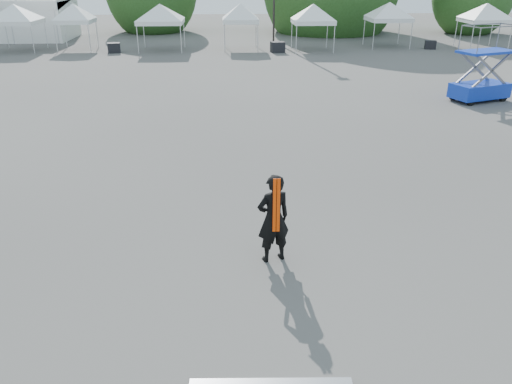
{
  "coord_description": "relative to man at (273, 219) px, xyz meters",
  "views": [
    {
      "loc": [
        -0.92,
        -11.49,
        5.74
      ],
      "look_at": [
        -0.37,
        -1.65,
        1.3
      ],
      "focal_mm": 35.0,
      "sensor_mm": 36.0,
      "label": 1
    }
  ],
  "objects": [
    {
      "name": "man",
      "position": [
        0.0,
        0.0,
        0.0
      ],
      "size": [
        0.83,
        0.68,
        1.97
      ],
      "rotation": [
        0.0,
        0.0,
        3.48
      ],
      "color": "black",
      "rests_on": "ground"
    },
    {
      "name": "tent_b",
      "position": [
        -16.35,
        30.39,
        2.07
      ],
      "size": [
        4.47,
        4.47,
        3.88
      ],
      "color": "silver",
      "rests_on": "ground"
    },
    {
      "name": "tent_g",
      "position": [
        11.7,
        31.04,
        2.07
      ],
      "size": [
        4.38,
        4.38,
        3.88
      ],
      "color": "silver",
      "rests_on": "ground"
    },
    {
      "name": "tent_f",
      "position": [
        5.52,
        29.39,
        2.07
      ],
      "size": [
        4.19,
        4.19,
        3.88
      ],
      "color": "silver",
      "rests_on": "ground"
    },
    {
      "name": "tent_e",
      "position": [
        0.18,
        30.4,
        2.07
      ],
      "size": [
        3.77,
        3.77,
        3.88
      ],
      "color": "silver",
      "rests_on": "ground"
    },
    {
      "name": "tent_d",
      "position": [
        -5.75,
        30.01,
        2.07
      ],
      "size": [
        4.67,
        4.67,
        3.88
      ],
      "color": "silver",
      "rests_on": "ground"
    },
    {
      "name": "tent_h",
      "position": [
        18.65,
        29.52,
        2.07
      ],
      "size": [
        4.36,
        4.36,
        3.88
      ],
      "color": "silver",
      "rests_on": "ground"
    },
    {
      "name": "ground",
      "position": [
        0.05,
        2.32,
        -0.99
      ],
      "size": [
        120.0,
        120.0,
        0.0
      ],
      "primitive_type": "plane",
      "color": "#474442",
      "rests_on": "ground"
    },
    {
      "name": "crate_west",
      "position": [
        -9.2,
        29.14,
        -0.63
      ],
      "size": [
        1.04,
        0.89,
        0.71
      ],
      "primitive_type": "cube",
      "rotation": [
        0.0,
        0.0,
        0.22
      ],
      "color": "black",
      "rests_on": "ground"
    },
    {
      "name": "scissor_lift",
      "position": [
        10.89,
        13.46,
        0.73
      ],
      "size": [
        2.93,
        2.14,
        3.41
      ],
      "rotation": [
        0.0,
        0.0,
        0.35
      ],
      "color": "#0D4BAE",
      "rests_on": "ground"
    },
    {
      "name": "crate_east",
      "position": [
        14.76,
        29.63,
        -0.67
      ],
      "size": [
        0.94,
        0.81,
        0.63
      ],
      "primitive_type": "cube",
      "rotation": [
        0.0,
        0.0,
        -0.26
      ],
      "color": "black",
      "rests_on": "ground"
    },
    {
      "name": "tent_c",
      "position": [
        -12.24,
        30.87,
        2.07
      ],
      "size": [
        3.74,
        3.74,
        3.88
      ],
      "color": "silver",
      "rests_on": "ground"
    },
    {
      "name": "crate_mid",
      "position": [
        2.85,
        28.59,
        -0.61
      ],
      "size": [
        1.09,
        0.91,
        0.76
      ],
      "primitive_type": "cube",
      "rotation": [
        0.0,
        0.0,
        0.16
      ],
      "color": "black",
      "rests_on": "ground"
    }
  ]
}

